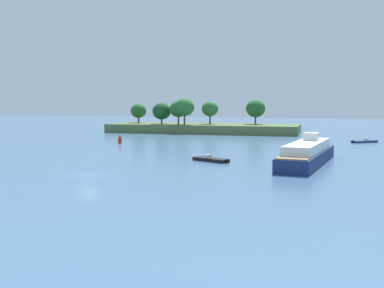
% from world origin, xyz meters
% --- Properties ---
extents(ground_plane, '(400.00, 400.00, 0.00)m').
position_xyz_m(ground_plane, '(0.00, 0.00, 0.00)').
color(ground_plane, '#476B8E').
extents(treeline_island, '(52.11, 16.89, 9.47)m').
position_xyz_m(treeline_island, '(-6.56, 75.80, 2.47)').
color(treeline_island, '#566B3D').
rests_on(treeline_island, ground).
extents(small_motorboat, '(5.81, 4.11, 0.98)m').
position_xyz_m(small_motorboat, '(11.04, 15.56, 0.26)').
color(small_motorboat, black).
rests_on(small_motorboat, ground).
extents(fishing_skiff, '(5.66, 5.20, 0.90)m').
position_xyz_m(fishing_skiff, '(34.70, 54.32, 0.22)').
color(fishing_skiff, navy).
rests_on(fishing_skiff, ground).
extents(white_riverboat, '(7.26, 22.19, 5.54)m').
position_xyz_m(white_riverboat, '(24.38, 16.28, 1.42)').
color(white_riverboat, navy).
rests_on(white_riverboat, ground).
extents(channel_buoy_red, '(0.70, 0.70, 1.90)m').
position_xyz_m(channel_buoy_red, '(-13.60, 38.32, 0.81)').
color(channel_buoy_red, red).
rests_on(channel_buoy_red, ground).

